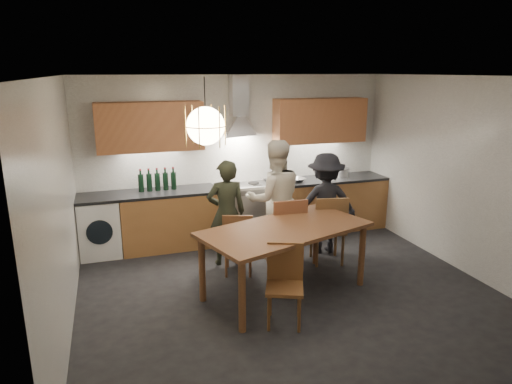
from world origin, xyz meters
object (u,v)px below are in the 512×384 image
object	(u,v)px
person_left	(226,213)
stock_pot	(343,173)
chair_back_left	(238,240)
mixing_bowl	(297,180)
person_mid	(275,200)
dining_table	(285,235)
wine_bottles	(157,179)
chair_front	(285,278)
person_right	(325,203)

from	to	relation	value
person_left	stock_pot	size ratio (longest dim) A/B	7.35
chair_back_left	mixing_bowl	xyz separation A→B (m)	(1.36, 1.24, 0.43)
person_mid	mixing_bowl	bearing A→B (deg)	-125.00
person_left	stock_pot	bearing A→B (deg)	-155.52
dining_table	wine_bottles	xyz separation A→B (m)	(-1.27, 2.04, 0.32)
dining_table	chair_front	world-z (taller)	chair_front
dining_table	person_mid	world-z (taller)	person_mid
chair_front	stock_pot	world-z (taller)	stock_pot
person_left	chair_front	bearing A→B (deg)	100.29
dining_table	person_mid	size ratio (longest dim) A/B	1.29
dining_table	stock_pot	size ratio (longest dim) A/B	10.94
mixing_bowl	dining_table	bearing A→B (deg)	-116.72
chair_back_left	wine_bottles	xyz separation A→B (m)	(-0.87, 1.38, 0.57)
person_right	wine_bottles	world-z (taller)	person_right
stock_pot	wine_bottles	bearing A→B (deg)	178.76
mixing_bowl	stock_pot	size ratio (longest dim) A/B	1.27
chair_front	person_mid	xyz separation A→B (m)	(0.52, 1.72, 0.37)
wine_bottles	dining_table	bearing A→B (deg)	-58.05
person_mid	mixing_bowl	xyz separation A→B (m)	(0.68, 0.78, 0.07)
dining_table	stock_pot	world-z (taller)	stock_pot
chair_front	wine_bottles	world-z (taller)	wine_bottles
chair_back_left	mixing_bowl	size ratio (longest dim) A/B	3.35
wine_bottles	mixing_bowl	bearing A→B (deg)	-3.66
dining_table	chair_back_left	world-z (taller)	chair_back_left
person_right	wine_bottles	xyz separation A→B (m)	(-2.33, 0.96, 0.32)
person_left	person_right	size ratio (longest dim) A/B	0.99
dining_table	person_mid	xyz separation A→B (m)	(0.28, 1.12, 0.11)
chair_front	stock_pot	distance (m)	3.33
person_left	wine_bottles	world-z (taller)	person_left
person_right	stock_pot	xyz separation A→B (m)	(0.77, 0.90, 0.22)
dining_table	stock_pot	bearing A→B (deg)	28.98
chair_front	wine_bottles	distance (m)	2.89
dining_table	wine_bottles	size ratio (longest dim) A/B	3.93
stock_pot	dining_table	bearing A→B (deg)	-132.82
person_left	person_mid	bearing A→B (deg)	-173.73
person_mid	wine_bottles	distance (m)	1.81
chair_front	person_mid	world-z (taller)	person_mid
person_mid	wine_bottles	bearing A→B (deg)	-24.57
person_left	person_mid	world-z (taller)	person_mid
chair_back_left	stock_pot	xyz separation A→B (m)	(2.23, 1.31, 0.47)
chair_back_left	person_left	distance (m)	0.49
person_mid	wine_bottles	world-z (taller)	person_mid
stock_pot	chair_front	bearing A→B (deg)	-128.79
person_left	person_mid	distance (m)	0.74
dining_table	chair_front	xyz separation A→B (m)	(-0.24, -0.60, -0.25)
dining_table	wine_bottles	distance (m)	2.42
mixing_bowl	wine_bottles	bearing A→B (deg)	176.34
dining_table	chair_front	distance (m)	0.69
stock_pot	wine_bottles	distance (m)	3.10
person_mid	chair_front	bearing A→B (deg)	79.29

